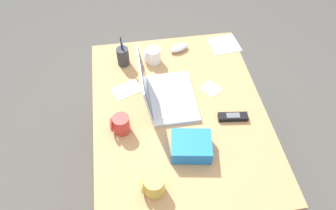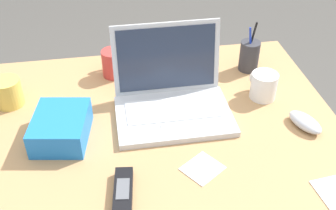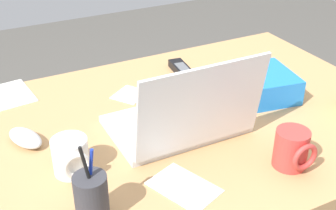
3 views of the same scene
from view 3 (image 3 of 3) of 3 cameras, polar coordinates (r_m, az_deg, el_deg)
laptop at (r=1.13m, az=1.89°, el=-1.74°), size 0.34×0.27×0.24m
computer_mouse at (r=1.17m, az=-17.57°, el=-3.98°), size 0.10×0.13×0.03m
coffee_mug_white at (r=1.06m, az=15.41°, el=-5.41°), size 0.08×0.09×0.09m
coffee_mug_spare at (r=1.03m, az=-12.15°, el=-6.38°), size 0.08×0.09×0.09m
cordless_phone at (r=1.47m, az=1.80°, el=4.40°), size 0.06×0.15×0.03m
pen_holder at (r=0.90m, az=-9.63°, el=-11.50°), size 0.07×0.07×0.18m
snack_bag at (r=1.36m, az=12.29°, el=2.64°), size 0.17×0.20×0.07m
paper_note_near_laptop at (r=1.42m, az=-20.05°, el=1.04°), size 0.17×0.18×0.00m
paper_note_left at (r=0.99m, az=2.02°, el=-10.31°), size 0.14×0.17×0.00m
paper_note_right at (r=1.35m, az=-4.83°, el=1.31°), size 0.12×0.12×0.00m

